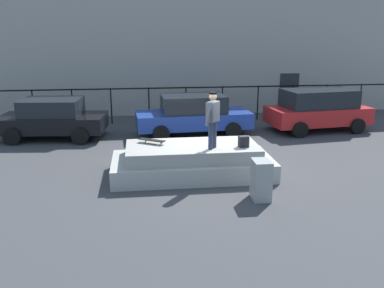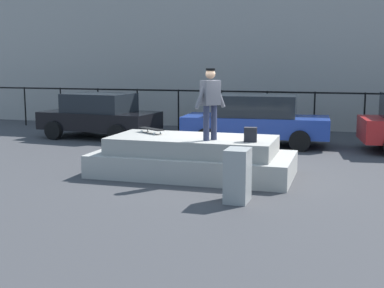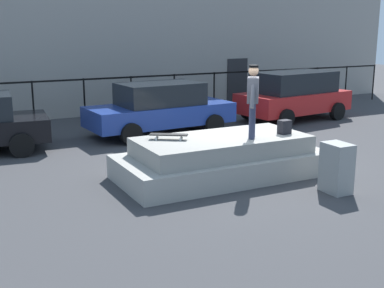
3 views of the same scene
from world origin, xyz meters
name	(u,v)px [view 3 (image 3 of 3)]	position (x,y,z in m)	size (l,w,h in m)	color
ground_plane	(235,168)	(0.00, 0.00, 0.00)	(60.00, 60.00, 0.00)	#38383A
concrete_ledge	(222,159)	(-0.64, -0.43, 0.42)	(4.72, 2.23, 0.92)	#9E9B93
skateboarder	(253,97)	(-0.11, -0.83, 1.85)	(0.58, 0.76, 1.61)	#2D334C
skateboard	(169,135)	(-1.81, -0.12, 1.02)	(0.81, 0.63, 0.12)	black
backpack	(284,127)	(0.81, -0.81, 1.09)	(0.28, 0.20, 0.32)	black
car_blue_sedan_mid	(160,108)	(0.02, 4.51, 0.84)	(4.74, 2.31, 1.63)	navy
car_red_hatchback_far	(294,95)	(5.36, 4.56, 0.93)	(4.42, 2.53, 1.76)	#B21E1E
utility_box	(337,168)	(0.87, -2.49, 0.52)	(0.44, 0.60, 1.04)	gray
fence_row	(131,90)	(0.00, 7.03, 1.12)	(24.06, 0.06, 1.63)	black
warehouse_building	(83,29)	(0.00, 13.02, 3.23)	(28.26, 9.05, 6.44)	gray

